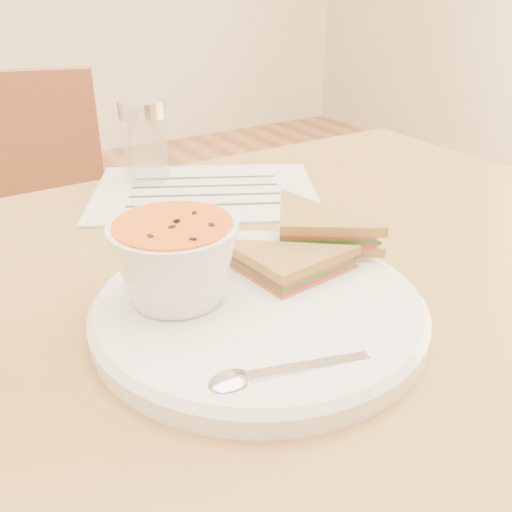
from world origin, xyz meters
TOP-DOWN VIEW (x-y plane):
  - chair_far at (-0.15, 0.65)m, footprint 0.48×0.48m
  - plate at (-0.05, -0.08)m, footprint 0.31×0.31m
  - soup_bowl at (-0.11, -0.04)m, footprint 0.13×0.13m
  - sandwich_half_a at (-0.03, -0.09)m, footprint 0.10×0.10m
  - sandwich_half_b at (0.00, -0.03)m, footprint 0.14×0.14m
  - spoon at (-0.08, -0.17)m, footprint 0.17×0.08m
  - paper_menu at (0.06, 0.22)m, footprint 0.36×0.33m
  - condiment_shaker at (0.01, 0.31)m, footprint 0.06×0.06m

SIDE VIEW (x-z plane):
  - chair_far at x=-0.15m, z-range 0.00..0.84m
  - paper_menu at x=0.06m, z-range 0.75..0.75m
  - plate at x=-0.05m, z-range 0.75..0.77m
  - spoon at x=-0.08m, z-range 0.77..0.78m
  - sandwich_half_a at x=-0.03m, z-range 0.77..0.79m
  - sandwich_half_b at x=0.00m, z-range 0.78..0.81m
  - soup_bowl at x=-0.11m, z-range 0.77..0.84m
  - condiment_shaker at x=0.01m, z-range 0.75..0.86m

